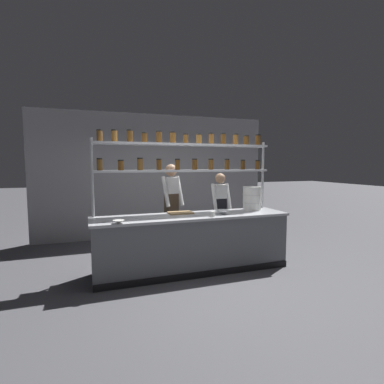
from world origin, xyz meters
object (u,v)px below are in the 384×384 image
chef_left (171,204)px  cutting_board (181,213)px  container_stack (252,198)px  prep_bowl_center_front (222,212)px  spice_shelf_unit (186,158)px  chef_center (220,208)px  prep_bowl_near_left (119,222)px  serving_cup_front (213,214)px

chef_left → cutting_board: 0.57m
container_stack → prep_bowl_center_front: size_ratio=1.71×
spice_shelf_unit → chef_center: size_ratio=1.97×
spice_shelf_unit → cutting_board: 0.93m
container_stack → chef_left: bearing=155.2°
spice_shelf_unit → cutting_board: spice_shelf_unit is taller
chef_center → cutting_board: 1.10m
chef_left → prep_bowl_near_left: size_ratio=10.57×
container_stack → prep_bowl_center_front: container_stack is taller
spice_shelf_unit → prep_bowl_center_front: (0.49, -0.43, -0.88)m
spice_shelf_unit → chef_left: 0.95m
chef_center → cutting_board: chef_center is taller
spice_shelf_unit → serving_cup_front: 1.08m
cutting_board → prep_bowl_near_left: prep_bowl_near_left is taller
chef_center → serving_cup_front: chef_center is taller
prep_bowl_near_left → serving_cup_front: 1.45m
chef_left → prep_bowl_center_front: 1.07m
chef_left → spice_shelf_unit: bearing=-84.9°
chef_center → prep_bowl_center_front: size_ratio=6.36×
cutting_board → serving_cup_front: bearing=-48.7°
chef_left → prep_bowl_near_left: bearing=-147.3°
container_stack → cutting_board: (-1.33, 0.05, -0.20)m
cutting_board → prep_bowl_center_front: bearing=-25.3°
prep_bowl_center_front → prep_bowl_near_left: bearing=-172.9°
prep_bowl_center_front → serving_cup_front: serving_cup_front is taller
spice_shelf_unit → cutting_board: (-0.14, -0.13, -0.91)m
container_stack → prep_bowl_center_front: (-0.70, -0.25, -0.18)m
chef_center → cutting_board: (-0.97, -0.52, 0.04)m
container_stack → cutting_board: size_ratio=1.05×
chef_center → container_stack: chef_center is taller
prep_bowl_near_left → serving_cup_front: serving_cup_front is taller
chef_left → chef_center: chef_left is taller
spice_shelf_unit → prep_bowl_near_left: bearing=-152.1°
chef_left → serving_cup_front: chef_left is taller
spice_shelf_unit → container_stack: 1.39m
chef_center → prep_bowl_near_left: size_ratio=9.51×
prep_bowl_near_left → serving_cup_front: bearing=2.4°
chef_center → container_stack: size_ratio=3.72×
spice_shelf_unit → prep_bowl_near_left: 1.63m
cutting_board → prep_bowl_center_front: (0.63, -0.30, 0.02)m
spice_shelf_unit → cutting_board: size_ratio=7.70×
chef_left → prep_bowl_center_front: bearing=-66.7°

